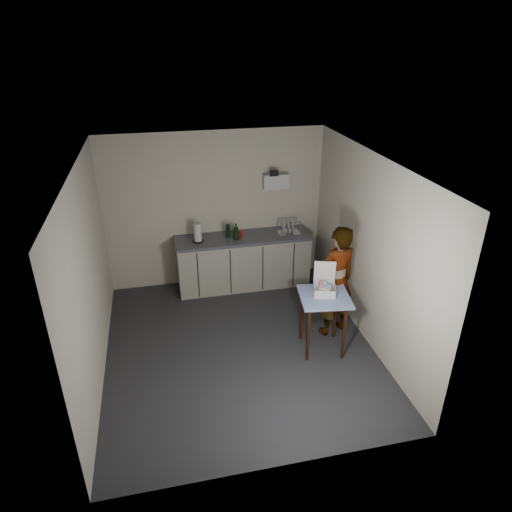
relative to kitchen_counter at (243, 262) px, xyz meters
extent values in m
plane|color=#27262B|center=(-0.40, -1.70, -0.43)|extent=(4.00, 4.00, 0.00)
cube|color=beige|center=(-0.40, 0.29, 0.87)|extent=(3.60, 0.02, 2.60)
cube|color=beige|center=(1.39, -1.70, 0.87)|extent=(0.02, 4.00, 2.60)
cube|color=beige|center=(-2.19, -1.70, 0.87)|extent=(0.02, 4.00, 2.60)
cube|color=silver|center=(-0.40, -1.70, 2.17)|extent=(3.60, 4.00, 0.01)
cube|color=black|center=(0.00, 0.00, -0.39)|extent=(2.20, 0.52, 0.08)
cube|color=#BAB3A6|center=(0.00, 0.00, 0.00)|extent=(2.20, 0.58, 0.86)
cube|color=#43454C|center=(0.00, 0.00, 0.46)|extent=(2.24, 0.62, 0.05)
cube|color=black|center=(-0.80, -0.29, 0.00)|extent=(0.02, 0.01, 0.80)
cube|color=black|center=(-0.27, -0.29, 0.00)|extent=(0.02, 0.01, 0.80)
cube|color=black|center=(0.27, -0.29, 0.00)|extent=(0.01, 0.01, 0.80)
cube|color=black|center=(0.80, -0.29, 0.00)|extent=(0.02, 0.01, 0.80)
cube|color=white|center=(0.60, 0.22, 1.32)|extent=(0.42, 0.16, 0.24)
cube|color=white|center=(0.60, 0.27, 1.18)|extent=(0.30, 0.06, 0.04)
cube|color=black|center=(0.55, 0.13, 1.48)|extent=(0.14, 0.02, 0.10)
cylinder|color=#32150B|center=(0.44, -2.16, -0.04)|extent=(0.04, 0.04, 0.77)
cylinder|color=#32150B|center=(0.91, -2.23, -0.04)|extent=(0.04, 0.04, 0.77)
cylinder|color=#32150B|center=(0.50, -1.69, -0.04)|extent=(0.04, 0.04, 0.77)
cylinder|color=#32150B|center=(0.97, -1.76, -0.04)|extent=(0.04, 0.04, 0.77)
cube|color=#32150B|center=(0.70, -1.96, 0.36)|extent=(0.65, 0.65, 0.04)
cube|color=#1A419E|center=(0.70, -1.96, 0.40)|extent=(0.73, 0.73, 0.03)
imported|color=#B2A593|center=(1.00, -1.62, 0.40)|extent=(0.69, 0.55, 1.66)
imported|color=black|center=(-0.13, -0.07, 0.62)|extent=(0.11, 0.11, 0.26)
cylinder|color=red|center=(-0.06, -0.05, 0.55)|extent=(0.07, 0.07, 0.13)
cylinder|color=black|center=(-0.24, 0.03, 0.59)|extent=(0.06, 0.06, 0.22)
cylinder|color=black|center=(-0.74, -0.04, 0.49)|extent=(0.18, 0.18, 0.02)
cylinder|color=white|center=(-0.74, -0.04, 0.65)|extent=(0.12, 0.12, 0.30)
cube|color=silver|center=(0.77, -0.04, 0.49)|extent=(0.36, 0.27, 0.02)
cylinder|color=silver|center=(0.61, -0.15, 0.62)|extent=(0.01, 0.01, 0.23)
cylinder|color=silver|center=(0.93, -0.15, 0.62)|extent=(0.01, 0.01, 0.23)
cylinder|color=silver|center=(0.61, 0.08, 0.62)|extent=(0.01, 0.01, 0.23)
cylinder|color=silver|center=(0.93, 0.08, 0.62)|extent=(0.01, 0.01, 0.23)
cylinder|color=white|center=(0.68, -0.04, 0.60)|extent=(0.04, 0.20, 0.19)
cylinder|color=white|center=(0.76, -0.04, 0.60)|extent=(0.04, 0.20, 0.19)
cylinder|color=white|center=(0.83, -0.04, 0.60)|extent=(0.04, 0.20, 0.19)
cube|color=white|center=(0.72, -1.90, 0.42)|extent=(0.36, 0.36, 0.01)
cube|color=white|center=(0.68, -2.03, 0.48)|extent=(0.27, 0.09, 0.10)
cube|color=white|center=(0.76, -1.77, 0.48)|extent=(0.27, 0.09, 0.10)
cube|color=white|center=(0.59, -1.86, 0.48)|extent=(0.09, 0.27, 0.10)
cube|color=white|center=(0.85, -1.94, 0.48)|extent=(0.09, 0.27, 0.10)
cube|color=white|center=(0.76, -1.76, 0.67)|extent=(0.27, 0.10, 0.28)
cylinder|color=white|center=(0.72, -1.90, 0.48)|extent=(0.19, 0.19, 0.10)
sphere|color=#F55A8B|center=(0.66, -1.92, 0.55)|extent=(0.06, 0.06, 0.06)
sphere|color=#588EF0|center=(0.75, -1.95, 0.55)|extent=(0.06, 0.06, 0.06)
sphere|color=#5EE485|center=(0.73, -1.85, 0.55)|extent=(0.06, 0.06, 0.06)
sphere|color=#F55A8B|center=(0.69, -1.84, 0.55)|extent=(0.06, 0.06, 0.06)
camera|label=1|loc=(-1.30, -6.76, 3.54)|focal=32.00mm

